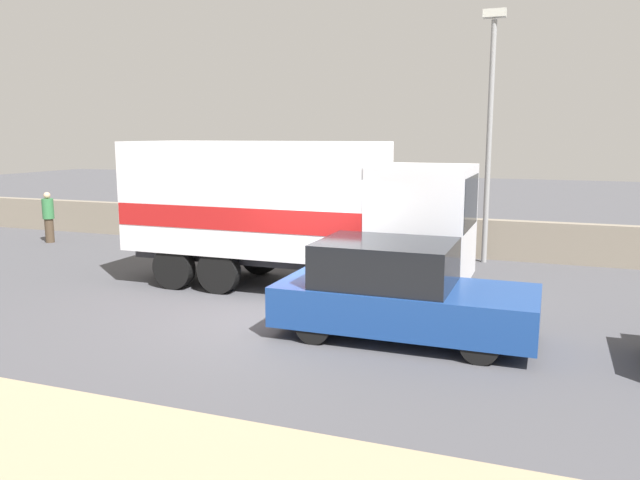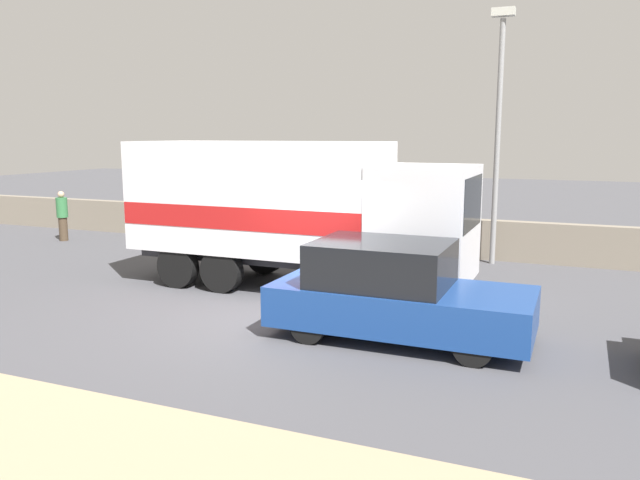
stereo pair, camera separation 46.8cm
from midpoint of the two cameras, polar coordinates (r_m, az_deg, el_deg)
The scene contains 6 objects.
ground_plane at distance 11.52m, azimuth -3.25°, elevation -7.24°, with size 80.00×80.00×0.00m, color #47474C.
stone_wall_backdrop at distance 17.95m, azimuth 5.83°, elevation 0.58°, with size 60.00×0.35×1.07m.
street_lamp at distance 16.73m, azimuth 14.50°, elevation 10.72°, with size 0.56×0.28×6.42m.
box_truck at distance 13.57m, azimuth -3.88°, elevation 2.99°, with size 7.46×2.38×3.19m.
car_hatchback at distance 10.39m, azimuth 5.94°, elevation -4.72°, with size 4.22×1.87×1.60m.
pedestrian at distance 21.31m, azimuth -24.16°, elevation 1.98°, with size 0.34×0.34×1.58m.
Camera 1 is at (4.23, -10.18, 3.33)m, focal length 35.00 mm.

